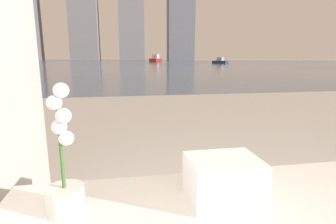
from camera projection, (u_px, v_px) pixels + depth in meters
The scene contains 7 objects.
potted_orchid at pixel (64, 175), 0.88m from camera, with size 0.13×0.13×0.45m.
towel_stack at pixel (223, 179), 0.97m from camera, with size 0.26×0.21×0.16m.
harbor_water at pixel (123, 62), 60.14m from camera, with size 180.00×110.00×0.01m.
harbor_boat_1 at pixel (220, 61), 46.76m from camera, with size 2.40×3.04×1.10m.
harbor_boat_2 at pixel (156, 59), 63.39m from camera, with size 3.63×5.18×1.85m.
skyline_tower_2 at pixel (131, 22), 111.62m from camera, with size 10.53×9.68×32.07m.
skyline_tower_3 at pixel (181, 17), 114.86m from camera, with size 11.56×6.02×36.86m.
Camera 1 is at (-0.48, -0.07, 1.01)m, focal length 28.00 mm.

